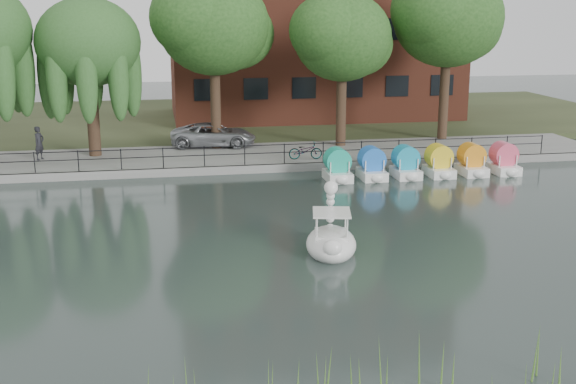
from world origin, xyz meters
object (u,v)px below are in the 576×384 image
object	(u,v)px
pedestrian	(39,141)
swan_boat	(331,238)
minivan	(213,133)
bicycle	(305,150)

from	to	relation	value
pedestrian	swan_boat	distance (m)	19.48
minivan	bicycle	distance (m)	6.20
bicycle	minivan	bearing A→B (deg)	49.19
minivan	bicycle	size ratio (longest dim) A/B	3.16
minivan	swan_boat	world-z (taller)	swan_boat
pedestrian	bicycle	bearing A→B (deg)	-68.72
bicycle	swan_boat	world-z (taller)	swan_boat
pedestrian	minivan	bearing A→B (deg)	-46.11
bicycle	swan_boat	size ratio (longest dim) A/B	0.58
swan_boat	minivan	bearing A→B (deg)	109.78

